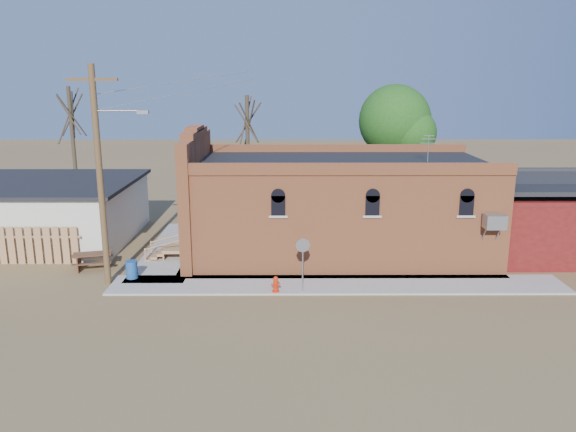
{
  "coord_description": "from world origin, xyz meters",
  "views": [
    {
      "loc": [
        -0.68,
        -21.22,
        8.4
      ],
      "look_at": [
        -0.58,
        3.38,
        2.4
      ],
      "focal_mm": 35.0,
      "sensor_mm": 36.0,
      "label": 1
    }
  ],
  "objects_px": {
    "utility_pole": "(101,172)",
    "picnic_table": "(93,259)",
    "stop_sign": "(303,250)",
    "fire_hydrant": "(276,284)",
    "brick_bar": "(333,207)",
    "trash_barrel": "(132,270)"
  },
  "relations": [
    {
      "from": "brick_bar",
      "to": "fire_hydrant",
      "type": "height_order",
      "value": "brick_bar"
    },
    {
      "from": "utility_pole",
      "to": "picnic_table",
      "type": "bearing_deg",
      "value": 124.36
    },
    {
      "from": "brick_bar",
      "to": "utility_pole",
      "type": "height_order",
      "value": "utility_pole"
    },
    {
      "from": "brick_bar",
      "to": "utility_pole",
      "type": "distance_m",
      "value": 10.96
    },
    {
      "from": "brick_bar",
      "to": "picnic_table",
      "type": "height_order",
      "value": "brick_bar"
    },
    {
      "from": "utility_pole",
      "to": "brick_bar",
      "type": "bearing_deg",
      "value": 23.69
    },
    {
      "from": "utility_pole",
      "to": "fire_hydrant",
      "type": "height_order",
      "value": "utility_pole"
    },
    {
      "from": "utility_pole",
      "to": "fire_hydrant",
      "type": "bearing_deg",
      "value": -9.68
    },
    {
      "from": "stop_sign",
      "to": "brick_bar",
      "type": "bearing_deg",
      "value": 87.2
    },
    {
      "from": "stop_sign",
      "to": "picnic_table",
      "type": "distance_m",
      "value": 10.06
    },
    {
      "from": "picnic_table",
      "to": "brick_bar",
      "type": "bearing_deg",
      "value": -2.28
    },
    {
      "from": "utility_pole",
      "to": "fire_hydrant",
      "type": "relative_size",
      "value": 13.7
    },
    {
      "from": "trash_barrel",
      "to": "picnic_table",
      "type": "distance_m",
      "value": 2.69
    },
    {
      "from": "brick_bar",
      "to": "utility_pole",
      "type": "bearing_deg",
      "value": -156.31
    },
    {
      "from": "utility_pole",
      "to": "stop_sign",
      "type": "height_order",
      "value": "utility_pole"
    },
    {
      "from": "brick_bar",
      "to": "trash_barrel",
      "type": "distance_m",
      "value": 9.92
    },
    {
      "from": "fire_hydrant",
      "to": "trash_barrel",
      "type": "bearing_deg",
      "value": 153.71
    },
    {
      "from": "fire_hydrant",
      "to": "stop_sign",
      "type": "relative_size",
      "value": 0.3
    },
    {
      "from": "brick_bar",
      "to": "picnic_table",
      "type": "bearing_deg",
      "value": -168.28
    },
    {
      "from": "utility_pole",
      "to": "picnic_table",
      "type": "height_order",
      "value": "utility_pole"
    },
    {
      "from": "utility_pole",
      "to": "picnic_table",
      "type": "xyz_separation_m",
      "value": [
        -1.36,
        1.98,
        -4.31
      ]
    },
    {
      "from": "fire_hydrant",
      "to": "picnic_table",
      "type": "relative_size",
      "value": 0.34
    }
  ]
}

